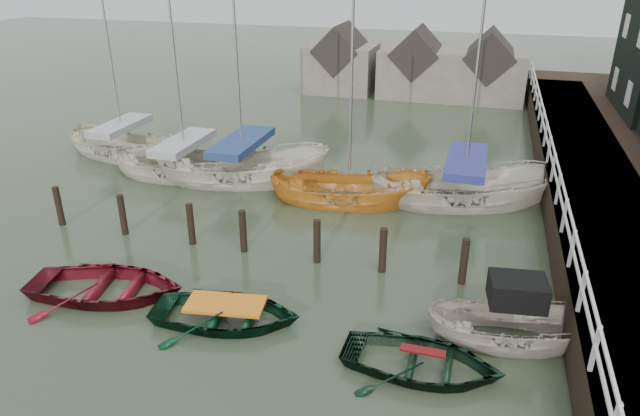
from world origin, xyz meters
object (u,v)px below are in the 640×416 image
(rowboat_dkgreen, at_px, (421,370))
(sailboat_e, at_px, (125,155))
(sailboat_a, at_px, (187,175))
(rowboat_green, at_px, (227,322))
(sailboat_c, at_px, (349,201))
(sailboat_d, at_px, (462,200))
(rowboat_red, at_px, (108,295))
(sailboat_b, at_px, (244,179))
(motorboat, at_px, (510,338))

(rowboat_dkgreen, xyz_separation_m, sailboat_e, (-15.02, 11.01, 0.06))
(sailboat_e, bearing_deg, rowboat_dkgreen, -113.39)
(rowboat_dkgreen, bearing_deg, sailboat_a, 50.25)
(rowboat_green, relative_size, sailboat_a, 0.36)
(rowboat_dkgreen, bearing_deg, sailboat_c, 24.37)
(sailboat_d, height_order, sailboat_e, sailboat_d)
(rowboat_red, xyz_separation_m, sailboat_b, (0.12, 9.07, 0.06))
(rowboat_green, relative_size, rowboat_dkgreen, 1.05)
(rowboat_green, height_order, motorboat, motorboat)
(sailboat_c, bearing_deg, motorboat, -148.95)
(rowboat_red, bearing_deg, sailboat_a, 4.35)
(sailboat_c, bearing_deg, sailboat_e, 71.40)
(rowboat_red, bearing_deg, motorboat, -95.19)
(rowboat_green, distance_m, sailboat_a, 10.81)
(sailboat_b, distance_m, sailboat_e, 6.62)
(rowboat_red, distance_m, motorboat, 10.63)
(rowboat_red, distance_m, sailboat_b, 9.07)
(rowboat_green, relative_size, sailboat_e, 0.36)
(sailboat_a, distance_m, sailboat_e, 4.32)
(sailboat_b, bearing_deg, rowboat_red, 164.14)
(rowboat_red, distance_m, sailboat_d, 12.93)
(rowboat_green, xyz_separation_m, motorboat, (6.92, 1.20, 0.11))
(sailboat_a, height_order, sailboat_d, sailboat_d)
(sailboat_e, bearing_deg, rowboat_green, -123.59)
(motorboat, relative_size, sailboat_e, 0.39)
(sailboat_c, bearing_deg, rowboat_red, 141.87)
(rowboat_green, xyz_separation_m, sailboat_d, (5.28, 9.55, 0.06))
(rowboat_dkgreen, height_order, sailboat_d, sailboat_d)
(motorboat, bearing_deg, sailboat_c, 31.49)
(rowboat_dkgreen, height_order, sailboat_c, sailboat_c)
(rowboat_red, bearing_deg, sailboat_d, -54.28)
(rowboat_green, bearing_deg, motorboat, -88.69)
(rowboat_red, relative_size, motorboat, 1.02)
(sailboat_d, bearing_deg, rowboat_red, 120.43)
(sailboat_c, height_order, sailboat_e, sailboat_e)
(sailboat_d, xyz_separation_m, sailboat_e, (-15.31, 0.99, 0.00))
(rowboat_dkgreen, xyz_separation_m, sailboat_c, (-3.84, 8.85, 0.01))
(sailboat_a, xyz_separation_m, sailboat_c, (7.15, -0.59, -0.05))
(rowboat_dkgreen, height_order, sailboat_e, sailboat_e)
(rowboat_dkgreen, bearing_deg, rowboat_red, 86.55)
(sailboat_b, bearing_deg, sailboat_e, 63.81)
(rowboat_red, xyz_separation_m, sailboat_e, (-6.37, 10.34, 0.06))
(sailboat_b, bearing_deg, sailboat_d, -103.22)
(rowboat_green, bearing_deg, sailboat_e, 35.01)
(motorboat, height_order, sailboat_b, sailboat_b)
(rowboat_green, distance_m, sailboat_c, 8.47)
(rowboat_red, height_order, sailboat_c, sailboat_c)
(rowboat_green, distance_m, motorboat, 7.03)
(sailboat_c, xyz_separation_m, sailboat_e, (-11.18, 2.15, 0.05))
(rowboat_red, xyz_separation_m, sailboat_d, (8.93, 9.35, 0.06))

